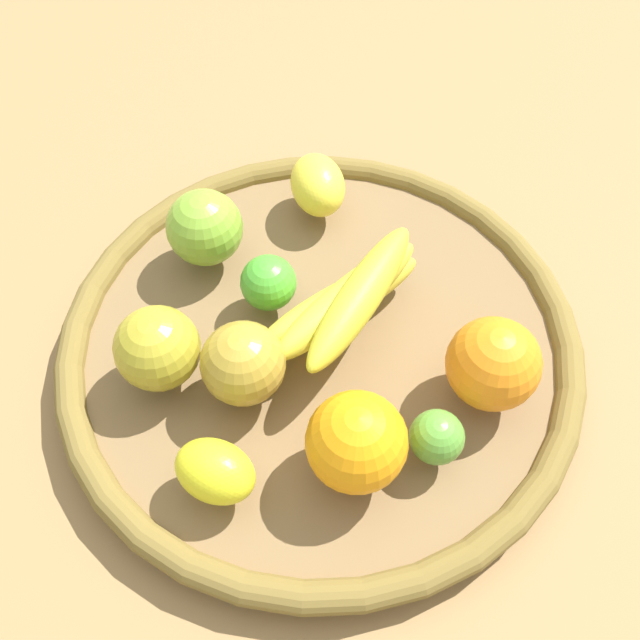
% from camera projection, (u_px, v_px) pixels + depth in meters
% --- Properties ---
extents(ground_plane, '(2.40, 2.40, 0.00)m').
position_uv_depth(ground_plane, '(320.00, 358.00, 0.64)').
color(ground_plane, olive).
rests_on(ground_plane, ground).
extents(basket, '(0.45, 0.45, 0.04)m').
position_uv_depth(basket, '(320.00, 346.00, 0.63)').
color(basket, brown).
rests_on(basket, ground_plane).
extents(lime_0, '(0.05, 0.05, 0.05)m').
position_uv_depth(lime_0, '(268.00, 283.00, 0.61)').
color(lime_0, green).
rests_on(lime_0, basket).
extents(lime_1, '(0.06, 0.06, 0.04)m').
position_uv_depth(lime_1, '(437.00, 437.00, 0.53)').
color(lime_1, '#579B35').
rests_on(lime_1, basket).
extents(banana_bunch, '(0.17, 0.11, 0.06)m').
position_uv_depth(banana_bunch, '(349.00, 299.00, 0.59)').
color(banana_bunch, yellow).
rests_on(banana_bunch, basket).
extents(lemon_1, '(0.07, 0.08, 0.05)m').
position_uv_depth(lemon_1, '(215.00, 471.00, 0.52)').
color(lemon_1, yellow).
rests_on(lemon_1, basket).
extents(apple_2, '(0.09, 0.09, 0.07)m').
position_uv_depth(apple_2, '(243.00, 363.00, 0.56)').
color(apple_2, '#B08F2E').
rests_on(apple_2, basket).
extents(orange_1, '(0.10, 0.10, 0.07)m').
position_uv_depth(orange_1, '(357.00, 442.00, 0.51)').
color(orange_1, orange).
rests_on(orange_1, basket).
extents(apple_0, '(0.08, 0.08, 0.07)m').
position_uv_depth(apple_0, '(205.00, 228.00, 0.63)').
color(apple_0, '#7FB133').
rests_on(apple_0, basket).
extents(lemon_0, '(0.07, 0.08, 0.05)m').
position_uv_depth(lemon_0, '(318.00, 185.00, 0.68)').
color(lemon_0, yellow).
rests_on(lemon_0, basket).
extents(orange_0, '(0.10, 0.10, 0.07)m').
position_uv_depth(orange_0, '(493.00, 364.00, 0.55)').
color(orange_0, orange).
rests_on(orange_0, basket).
extents(apple_1, '(0.10, 0.10, 0.07)m').
position_uv_depth(apple_1, '(157.00, 348.00, 0.56)').
color(apple_1, '#AEA02A').
rests_on(apple_1, basket).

